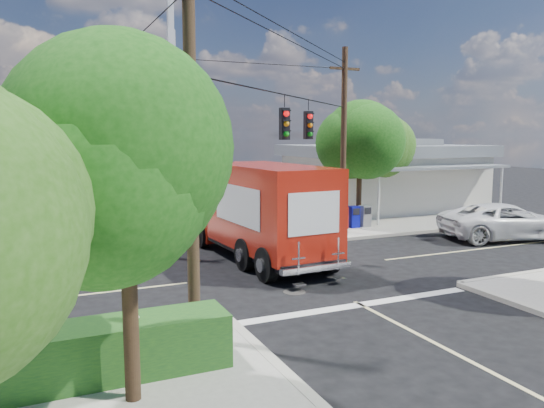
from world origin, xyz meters
TOP-DOWN VIEW (x-y plane):
  - ground at (0.00, 0.00)m, footprint 120.00×120.00m
  - sidewalk_ne at (10.88, 10.88)m, footprint 14.12×14.12m
  - road_markings at (0.00, -1.47)m, footprint 32.00×32.00m
  - building_ne at (12.50, 11.97)m, footprint 11.80×10.20m
  - radio_tower at (0.50, 20.00)m, footprint 0.80×0.80m
  - tree_sw_front at (-6.99, -7.54)m, footprint 3.88×3.78m
  - tree_ne_front at (7.21, 6.76)m, footprint 4.21×4.14m
  - tree_ne_back at (9.81, 8.96)m, footprint 3.77×3.66m
  - palm_nw_front at (-7.50, 7.50)m, footprint 3.01×3.08m
  - palm_nw_back at (-9.50, 9.00)m, footprint 3.01×3.08m
  - utility_poles at (-1.58, 1.60)m, footprint 12.00×10.68m
  - picket_fence at (-7.80, -5.60)m, footprint 5.94×0.06m
  - hedge_sw at (-8.00, -6.40)m, footprint 6.20×1.20m
  - vending_boxes at (6.50, 6.20)m, footprint 1.90×0.50m
  - delivery_truck at (-0.47, 2.05)m, footprint 3.25×8.85m
  - parked_car at (11.72, 1.18)m, footprint 6.59×4.25m
  - pedestrian at (-6.83, -6.45)m, footprint 0.67×0.61m

SIDE VIEW (x-z plane):
  - ground at x=0.00m, z-range 0.00..0.00m
  - road_markings at x=0.00m, z-range 0.00..0.01m
  - sidewalk_ne at x=10.88m, z-range 0.00..0.14m
  - picket_fence at x=-7.80m, z-range 0.18..1.18m
  - hedge_sw at x=-8.00m, z-range 0.14..1.24m
  - vending_boxes at x=6.50m, z-range 0.14..1.24m
  - parked_car at x=11.72m, z-range 0.00..1.69m
  - pedestrian at x=-6.83m, z-range 0.14..1.67m
  - delivery_truck at x=-0.47m, z-range 0.03..3.80m
  - building_ne at x=12.50m, z-range 0.07..4.57m
  - tree_ne_back at x=9.81m, z-range 1.27..7.10m
  - tree_sw_front at x=-6.99m, z-range 1.32..7.35m
  - palm_nw_back at x=-9.50m, z-range 2.08..7.27m
  - utility_poles at x=-1.58m, z-range 0.17..9.17m
  - tree_ne_front at x=7.21m, z-range 1.44..8.09m
  - palm_nw_front at x=-7.50m, z-range 2.25..7.84m
  - radio_tower at x=0.50m, z-range -2.86..14.14m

